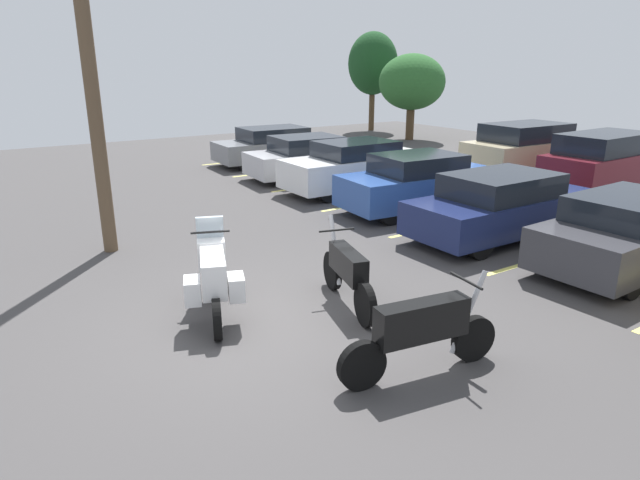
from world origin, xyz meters
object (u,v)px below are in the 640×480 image
object	(u,v)px
motorcycle_second	(348,273)
car_grey	(275,146)
car_white	(358,166)
car_far_maroon	(605,164)
car_silver	(315,157)
motorcycle_touring	(213,274)
car_charcoal	(634,232)
car_blue	(421,183)
utility_pole	(84,24)
motorcycle_third	(422,331)
car_far_champagne	(527,151)
car_navy	(502,206)

from	to	relation	value
motorcycle_second	car_grey	size ratio (longest dim) A/B	0.45
car_white	car_far_maroon	xyz separation A→B (m)	(4.42, 5.91, 0.16)
car_silver	car_far_maroon	size ratio (longest dim) A/B	1.10
car_grey	car_white	xyz separation A→B (m)	(5.64, -0.19, 0.06)
motorcycle_touring	car_charcoal	bearing A→B (deg)	72.00
motorcycle_touring	motorcycle_second	bearing A→B (deg)	65.20
car_blue	car_charcoal	xyz separation A→B (m)	(5.48, 0.40, -0.04)
car_silver	car_far_maroon	distance (m)	9.08
utility_pole	car_blue	bearing A→B (deg)	81.88
motorcycle_third	car_blue	size ratio (longest dim) A/B	0.50
car_grey	motorcycle_touring	bearing A→B (deg)	-33.00
car_far_maroon	car_white	bearing A→B (deg)	-126.79
car_blue	car_far_maroon	world-z (taller)	car_far_maroon
motorcycle_touring	car_grey	size ratio (longest dim) A/B	0.43
car_blue	car_charcoal	world-z (taller)	car_blue
motorcycle_second	utility_pole	world-z (taller)	utility_pole
car_charcoal	motorcycle_touring	bearing A→B (deg)	-108.00
car_charcoal	car_far_champagne	size ratio (longest dim) A/B	1.01
utility_pole	car_grey	bearing A→B (deg)	132.41
motorcycle_second	car_far_champagne	xyz separation A→B (m)	(-5.14, 11.30, 0.36)
motorcycle_third	car_silver	size ratio (longest dim) A/B	0.47
motorcycle_touring	car_silver	distance (m)	11.06
motorcycle_second	car_white	bearing A→B (deg)	141.69
motorcycle_touring	motorcycle_third	bearing A→B (deg)	25.35
car_far_maroon	car_silver	bearing A→B (deg)	-139.34
car_navy	car_grey	bearing A→B (deg)	178.09
motorcycle_third	car_silver	world-z (taller)	car_silver
motorcycle_touring	motorcycle_third	size ratio (longest dim) A/B	0.89
car_charcoal	car_grey	bearing A→B (deg)	-179.48
utility_pole	car_navy	bearing A→B (deg)	63.23
motorcycle_third	car_white	world-z (taller)	car_white
car_blue	motorcycle_third	bearing A→B (deg)	-42.97
car_grey	car_charcoal	size ratio (longest dim) A/B	1.02
car_silver	car_white	xyz separation A→B (m)	(2.46, 0.00, 0.06)
car_blue	utility_pole	xyz separation A→B (m)	(-1.11, -7.80, 3.76)
car_navy	utility_pole	distance (m)	9.42
car_navy	motorcycle_touring	bearing A→B (deg)	-88.10
utility_pole	car_charcoal	bearing A→B (deg)	51.23
car_white	car_charcoal	bearing A→B (deg)	2.15
motorcycle_touring	car_navy	size ratio (longest dim) A/B	0.44
car_blue	utility_pole	size ratio (longest dim) A/B	0.53
motorcycle_touring	motorcycle_second	size ratio (longest dim) A/B	0.96
motorcycle_third	car_blue	distance (m)	8.38
car_silver	car_charcoal	bearing A→B (deg)	1.66
car_charcoal	motorcycle_second	bearing A→B (deg)	-105.53
motorcycle_touring	utility_pole	world-z (taller)	utility_pole
car_navy	car_far_champagne	world-z (taller)	car_far_champagne
car_navy	car_far_champagne	size ratio (longest dim) A/B	1.01
motorcycle_second	motorcycle_third	size ratio (longest dim) A/B	0.93
motorcycle_second	car_grey	world-z (taller)	car_grey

